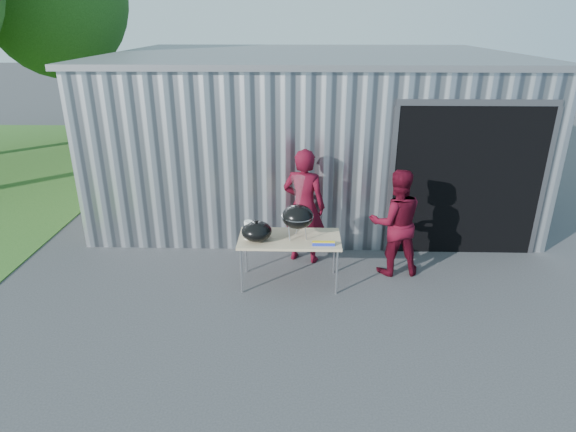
{
  "coord_description": "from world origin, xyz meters",
  "views": [
    {
      "loc": [
        0.57,
        -5.86,
        3.73
      ],
      "look_at": [
        0.39,
        0.68,
        1.05
      ],
      "focal_mm": 30.0,
      "sensor_mm": 36.0,
      "label": 1
    }
  ],
  "objects_px": {
    "kettle_grill": "(298,212)",
    "person_bystander": "(396,222)",
    "folding_table": "(290,240)",
    "person_cook": "(304,206)"
  },
  "relations": [
    {
      "from": "kettle_grill",
      "to": "person_bystander",
      "type": "height_order",
      "value": "kettle_grill"
    },
    {
      "from": "folding_table",
      "to": "person_bystander",
      "type": "bearing_deg",
      "value": 13.6
    },
    {
      "from": "kettle_grill",
      "to": "person_bystander",
      "type": "relative_size",
      "value": 0.56
    },
    {
      "from": "folding_table",
      "to": "person_bystander",
      "type": "distance_m",
      "value": 1.67
    },
    {
      "from": "folding_table",
      "to": "kettle_grill",
      "type": "distance_m",
      "value": 0.47
    },
    {
      "from": "kettle_grill",
      "to": "person_bystander",
      "type": "bearing_deg",
      "value": 15.1
    },
    {
      "from": "person_cook",
      "to": "person_bystander",
      "type": "distance_m",
      "value": 1.46
    },
    {
      "from": "person_cook",
      "to": "person_bystander",
      "type": "height_order",
      "value": "person_cook"
    },
    {
      "from": "folding_table",
      "to": "kettle_grill",
      "type": "bearing_deg",
      "value": -6.9
    },
    {
      "from": "folding_table",
      "to": "person_cook",
      "type": "relative_size",
      "value": 0.79
    }
  ]
}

